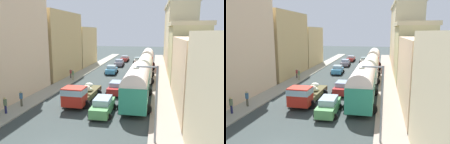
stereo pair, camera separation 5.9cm
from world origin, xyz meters
The scene contains 25 objects.
ground_plane centered at (0.00, 27.00, 0.00)m, with size 154.00×154.00×0.00m, color #333C3B.
sidewalk_left centered at (-7.25, 27.00, 0.07)m, with size 2.50×70.00×0.14m, color gray.
sidewalk_right centered at (7.25, 27.00, 0.07)m, with size 2.50×70.00×0.14m, color gray.
building_left_1 centered at (-10.84, 11.46, 7.04)m, with size 5.15×11.01×14.00m.
building_left_2 centered at (-11.32, 24.35, 5.56)m, with size 5.63×12.93×11.12m.
building_left_3 centered at (-11.04, 36.81, 4.38)m, with size 5.09×10.94×8.76m.
building_right_1 centered at (11.28, 12.02, 3.58)m, with size 5.57×13.84×7.16m.
building_right_2 centered at (11.11, 25.17, 4.65)m, with size 5.74×10.48×9.24m.
building_right_3 centered at (11.12, 37.98, 6.91)m, with size 5.76×14.25×13.77m.
building_right_4 centered at (11.50, 50.33, 7.15)m, with size 6.60×9.78×14.24m.
parked_bus_0 centered at (4.44, 11.83, 2.27)m, with size 3.43×9.93×4.12m.
parked_bus_1 centered at (4.63, 23.56, 2.19)m, with size 3.22×9.41×3.94m.
parked_bus_2 centered at (4.60, 35.37, 2.27)m, with size 3.23×9.02×4.08m.
cargo_truck_0 centered at (-1.52, 10.30, 1.17)m, with size 3.15×7.35×2.30m.
car_0 centered at (-1.67, 27.61, 0.81)m, with size 2.42×3.76×1.62m.
car_1 centered at (-1.82, 36.92, 0.79)m, with size 2.48×4.10×1.59m.
car_2 centered at (-1.73, 44.99, 0.78)m, with size 2.37×4.03×1.53m.
car_3 centered at (1.56, 7.92, 0.83)m, with size 2.33×4.40×1.67m.
car_4 centered at (1.57, 14.97, 0.80)m, with size 2.29×4.09×1.59m.
car_5 centered at (1.98, 42.16, 0.78)m, with size 2.55×3.93×1.56m.
pedestrian_0 centered at (-7.47, 22.09, 1.00)m, with size 0.38×0.38×1.74m.
pedestrian_1 centered at (-7.43, 5.88, 1.01)m, with size 0.39×0.39×1.74m.
pedestrian_2 centered at (-6.65, 20.97, 1.03)m, with size 0.40×0.40×1.80m.
pedestrian_3 centered at (-7.18, 8.00, 1.02)m, with size 0.35×0.35×1.77m.
streetlamp_near centered at (6.25, 3.13, 3.40)m, with size 1.71×0.28×5.60m.
Camera 2 is at (6.43, -11.25, 7.82)m, focal length 34.81 mm.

